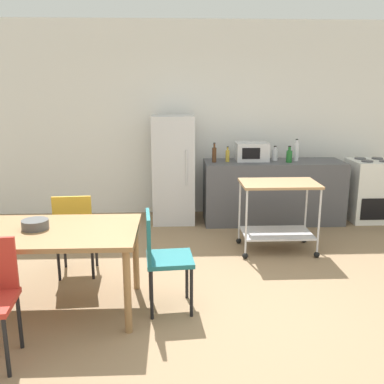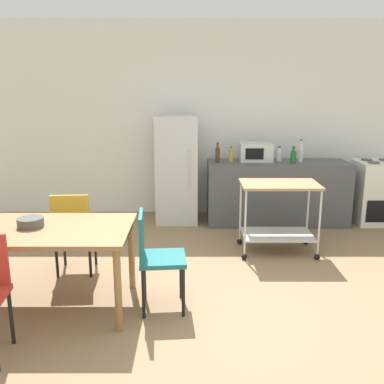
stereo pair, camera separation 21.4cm
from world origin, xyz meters
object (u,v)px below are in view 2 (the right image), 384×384
Objects in this scene: refrigerator at (178,169)px; dining_table at (46,236)px; kitchen_cart at (280,206)px; microwave at (257,152)px; bottle_wine at (280,155)px; bottle_soy_sauce at (295,157)px; fruit_bowl at (32,222)px; chair_mustard at (75,227)px; bottle_hot_sauce at (302,152)px; stove_oven at (377,192)px; bottle_sparkling_water at (219,155)px; bottle_vinegar at (232,156)px; chair_teal at (156,254)px.

dining_table is at bearing -112.20° from refrigerator.
microwave is at bearing 94.95° from kitchen_cart.
bottle_soy_sauce is (0.16, -0.17, 0.01)m from bottle_wine.
fruit_bowl reaches higher than dining_table.
bottle_hot_sauce is at bearing -150.53° from chair_mustard.
refrigerator is 4.91× the size of bottle_hot_sauce.
stove_oven is 2.39m from bottle_sparkling_water.
bottle_sparkling_water is 0.57m from microwave.
bottle_soy_sauce is at bearing -18.84° from microwave.
dining_table is 3.81m from bottle_hot_sauce.
bottle_sparkling_water is at bearing -170.12° from bottle_vinegar.
microwave reaches higher than stove_oven.
dining_table is 3.63m from bottle_soy_sauce.
fruit_bowl is (-0.12, 0.03, 0.12)m from dining_table.
dining_table is 2.67m from kitchen_cart.
dining_table is 1.65× the size of kitchen_cart.
refrigerator reaches higher than bottle_soy_sauce.
dining_table is 5.39× the size of bottle_sparkling_water.
refrigerator is 7.35× the size of bottle_wine.
bottle_wine reaches higher than kitchen_cart.
bottle_hot_sauce reaches higher than stove_oven.
chair_teal is 1.91m from kitchen_cart.
bottle_sparkling_water is 1.19m from bottle_hot_sauce.
microwave is at bearing 12.17° from bottle_sparkling_water.
kitchen_cart is at bearing -49.57° from chair_teal.
chair_teal is at bearing 137.52° from chair_mustard.
chair_teal is at bearing -109.21° from bottle_vinegar.
chair_mustard is 2.16m from refrigerator.
chair_teal is at bearing -1.15° from dining_table.
bottle_vinegar reaches higher than bottle_wine.
refrigerator reaches higher than stove_oven.
microwave is (1.13, -0.02, 0.25)m from refrigerator.
dining_table is 2.81m from refrigerator.
chair_teal is at bearing -115.46° from microwave.
bottle_hot_sauce reaches higher than bottle_vinegar.
dining_table is at bearing -126.34° from bottle_vinegar.
refrigerator is at bearing 178.40° from stove_oven.
bottle_soy_sauce is (1.06, -0.05, -0.02)m from bottle_sparkling_water.
stove_oven reaches higher than kitchen_cart.
stove_oven is 1.86m from microwave.
bottle_wine reaches higher than fruit_bowl.
microwave is 2.03× the size of fruit_bowl.
refrigerator reaches higher than bottle_vinegar.
chair_mustard is at bearing -132.44° from bottle_sparkling_water.
stove_oven is at bearing 32.47° from dining_table.
kitchen_cart is 1.33m from microwave.
chair_mustard is at bearing -139.08° from microwave.
chair_teal is 1.93× the size of microwave.
dining_table is at bearing -147.53° from stove_oven.
bottle_wine is 0.90× the size of bottle_soy_sauce.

